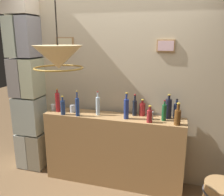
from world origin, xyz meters
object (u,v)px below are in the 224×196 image
at_px(liquor_bottle_bourbon, 178,117).
at_px(glass_tumbler_rocks, 54,107).
at_px(liquor_bottle_rye, 176,111).
at_px(liquor_bottle_tequila, 98,106).
at_px(liquor_bottle_amaro, 142,109).
at_px(liquor_bottle_gin, 168,108).
at_px(liquor_bottle_scotch, 77,107).
at_px(liquor_bottle_sherry, 58,102).
at_px(pendant_lamp, 58,58).
at_px(glass_tumbler_highball, 73,109).
at_px(glass_tumbler_shot, 150,116).
at_px(liquor_bottle_brandy, 149,116).
at_px(liquor_bottle_port, 63,107).
at_px(liquor_bottle_rum, 126,108).
at_px(liquor_bottle_vodka, 164,112).
at_px(liquor_bottle_mezcal, 135,107).

relative_size(liquor_bottle_bourbon, glass_tumbler_rocks, 3.15).
bearing_deg(liquor_bottle_rye, liquor_bottle_tequila, -171.29).
relative_size(liquor_bottle_amaro, liquor_bottle_gin, 0.70).
distance_m(liquor_bottle_tequila, liquor_bottle_gin, 0.89).
height_order(liquor_bottle_scotch, liquor_bottle_sherry, liquor_bottle_scotch).
bearing_deg(pendant_lamp, liquor_bottle_rye, 42.88).
bearing_deg(glass_tumbler_highball, liquor_bottle_bourbon, -4.19).
bearing_deg(pendant_lamp, glass_tumbler_shot, 48.32).
bearing_deg(liquor_bottle_brandy, glass_tumbler_highball, 174.36).
relative_size(liquor_bottle_rye, glass_tumbler_rocks, 2.97).
xyz_separation_m(liquor_bottle_port, glass_tumbler_rocks, (-0.21, 0.13, -0.06)).
height_order(liquor_bottle_rum, liquor_bottle_scotch, liquor_bottle_rum).
relative_size(liquor_bottle_amaro, glass_tumbler_rocks, 2.60).
distance_m(liquor_bottle_tequila, glass_tumbler_highball, 0.38).
height_order(liquor_bottle_rum, liquor_bottle_tequila, liquor_bottle_rum).
height_order(liquor_bottle_rye, glass_tumbler_rocks, liquor_bottle_rye).
height_order(liquor_bottle_rye, liquor_bottle_brandy, liquor_bottle_rye).
relative_size(liquor_bottle_vodka, glass_tumbler_rocks, 3.09).
bearing_deg(liquor_bottle_port, pendant_lamp, -62.74).
distance_m(liquor_bottle_rye, glass_tumbler_highball, 1.36).
bearing_deg(liquor_bottle_tequila, pendant_lamp, -95.14).
distance_m(liquor_bottle_rum, liquor_bottle_brandy, 0.30).
bearing_deg(liquor_bottle_brandy, liquor_bottle_vodka, 34.06).
distance_m(liquor_bottle_scotch, liquor_bottle_port, 0.21).
relative_size(liquor_bottle_rye, liquor_bottle_mezcal, 0.88).
bearing_deg(liquor_bottle_tequila, liquor_bottle_bourbon, -4.91).
bearing_deg(liquor_bottle_rum, glass_tumbler_rocks, 176.47).
distance_m(liquor_bottle_rye, liquor_bottle_brandy, 0.38).
bearing_deg(liquor_bottle_brandy, liquor_bottle_scotch, -178.83).
relative_size(liquor_bottle_tequila, liquor_bottle_scotch, 0.95).
bearing_deg(liquor_bottle_amaro, liquor_bottle_scotch, -163.18).
distance_m(liquor_bottle_vodka, liquor_bottle_bourbon, 0.19).
distance_m(liquor_bottle_rum, liquor_bottle_tequila, 0.39).
distance_m(liquor_bottle_gin, liquor_bottle_port, 1.35).
xyz_separation_m(liquor_bottle_sherry, glass_tumbler_rocks, (-0.09, 0.04, -0.09)).
relative_size(liquor_bottle_rum, liquor_bottle_port, 1.33).
bearing_deg(liquor_bottle_rye, liquor_bottle_mezcal, -175.94).
bearing_deg(glass_tumbler_shot, liquor_bottle_bourbon, -17.74).
bearing_deg(liquor_bottle_rye, liquor_bottle_port, -169.69).
bearing_deg(liquor_bottle_tequila, glass_tumbler_rocks, 178.01).
bearing_deg(liquor_bottle_brandy, liquor_bottle_rye, 38.44).
bearing_deg(liquor_bottle_rum, liquor_bottle_rye, 17.89).
bearing_deg(liquor_bottle_brandy, pendant_lamp, -135.51).
relative_size(glass_tumbler_shot, pendant_lamp, 0.17).
xyz_separation_m(liquor_bottle_bourbon, liquor_bottle_gin, (-0.11, 0.20, 0.03)).
xyz_separation_m(glass_tumbler_rocks, glass_tumbler_shot, (1.34, -0.01, 0.01)).
relative_size(liquor_bottle_rum, glass_tumbler_shot, 3.38).
xyz_separation_m(liquor_bottle_amaro, glass_tumbler_highball, (-0.93, -0.12, -0.04)).
bearing_deg(liquor_bottle_gin, liquor_bottle_port, -170.45).
bearing_deg(liquor_bottle_gin, liquor_bottle_brandy, -135.31).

